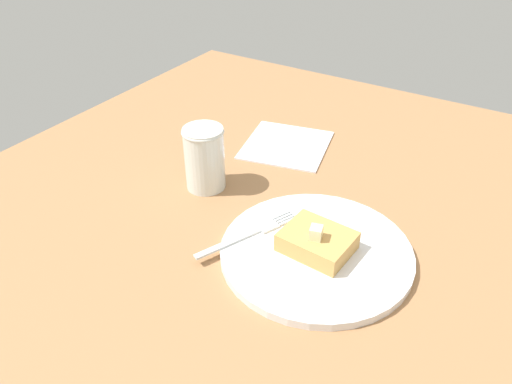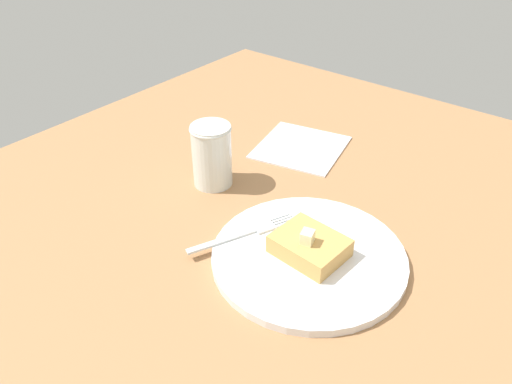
{
  "view_description": "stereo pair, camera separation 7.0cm",
  "coord_description": "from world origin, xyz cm",
  "px_view_note": "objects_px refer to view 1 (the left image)",
  "views": [
    {
      "loc": [
        47.54,
        20.85,
        46.44
      ],
      "look_at": [
        -1.78,
        -9.49,
        6.52
      ],
      "focal_mm": 35.0,
      "sensor_mm": 36.0,
      "label": 1
    },
    {
      "loc": [
        43.5,
        26.6,
        46.44
      ],
      "look_at": [
        -1.78,
        -9.49,
        6.52
      ],
      "focal_mm": 35.0,
      "sensor_mm": 36.0,
      "label": 2
    }
  ],
  "objects_px": {
    "fork": "(253,232)",
    "syrup_jar": "(205,161)",
    "napkin": "(286,145)",
    "plate": "(316,252)"
  },
  "relations": [
    {
      "from": "syrup_jar",
      "to": "napkin",
      "type": "relative_size",
      "value": 0.68
    },
    {
      "from": "fork",
      "to": "syrup_jar",
      "type": "bearing_deg",
      "value": -118.83
    },
    {
      "from": "syrup_jar",
      "to": "napkin",
      "type": "bearing_deg",
      "value": 165.67
    },
    {
      "from": "syrup_jar",
      "to": "napkin",
      "type": "xyz_separation_m",
      "value": [
        -0.18,
        0.05,
        -0.04
      ]
    },
    {
      "from": "fork",
      "to": "syrup_jar",
      "type": "height_order",
      "value": "syrup_jar"
    },
    {
      "from": "fork",
      "to": "napkin",
      "type": "relative_size",
      "value": 1.01
    },
    {
      "from": "fork",
      "to": "napkin",
      "type": "height_order",
      "value": "fork"
    },
    {
      "from": "fork",
      "to": "syrup_jar",
      "type": "xyz_separation_m",
      "value": [
        -0.07,
        -0.13,
        0.03
      ]
    },
    {
      "from": "fork",
      "to": "syrup_jar",
      "type": "distance_m",
      "value": 0.16
    },
    {
      "from": "plate",
      "to": "fork",
      "type": "distance_m",
      "value": 0.09
    }
  ]
}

